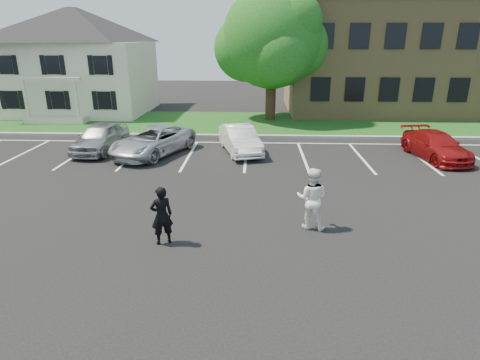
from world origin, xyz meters
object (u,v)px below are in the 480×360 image
Objects in this scene: car_silver_minivan at (153,141)px; car_red_compact at (436,146)px; house at (78,61)px; tree at (273,40)px; office_building at (433,56)px; man_black_suit at (162,216)px; man_white_shirt at (312,199)px; car_white_sedan at (240,139)px; car_silver_west at (100,137)px.

car_silver_minivan is 13.67m from car_red_compact.
house is 14.85m from tree.
office_building reaches higher than man_black_suit.
man_white_shirt reaches higher than car_silver_minivan.
car_silver_minivan is 1.14× the size of car_red_compact.
office_building is 11.72× the size of man_white_shirt.
car_silver_minivan reaches higher than car_white_sedan.
office_building is 24.95m from man_white_shirt.
man_black_suit is at bearing -101.25° from tree.
car_white_sedan is at bearing -137.19° from office_building.
man_black_suit reaches higher than car_red_compact.
tree is 4.61× the size of man_white_shirt.
tree is at bearing 61.76° from car_white_sedan.
man_black_suit is 4.42m from man_white_shirt.
man_black_suit is (10.91, -20.87, -2.98)m from house.
man_black_suit is at bearing -125.10° from office_building.
car_white_sedan is 0.94× the size of car_red_compact.
car_silver_west is 1.04× the size of car_white_sedan.
man_black_suit is 0.39× the size of car_red_compact.
man_white_shirt reaches higher than car_red_compact.
man_black_suit is at bearing -56.30° from car_silver_west.
car_silver_minivan is 4.31m from car_white_sedan.
house reaches higher than man_black_suit.
car_red_compact is (16.49, -0.63, -0.10)m from car_silver_west.
tree is 5.18× the size of man_black_suit.
car_silver_west is at bearing -63.70° from house.
house is 27.08m from office_building.
house reaches higher than car_silver_minivan.
tree is (14.53, -2.65, 1.52)m from house.
man_white_shirt is (4.27, 1.16, 0.11)m from man_black_suit.
tree is at bearing 79.36° from car_silver_minivan.
car_white_sedan is at bearing -58.63° from man_white_shirt.
man_black_suit is 10.96m from car_silver_west.
house is at bearing -88.96° from man_black_suit.
office_building is at bearing 26.75° from car_white_sedan.
office_building is 5.49× the size of car_white_sedan.
man_black_suit is at bearing -62.41° from house.
car_red_compact is at bearing -109.45° from office_building.
house is 2.38× the size of car_red_compact.
tree is at bearing -10.32° from house.
house is at bearing 148.57° from car_silver_minivan.
car_white_sedan is 9.42m from car_red_compact.
man_black_suit reaches higher than car_silver_west.
office_building is at bearing -103.62° from man_white_shirt.
car_silver_minivan is (-18.59, -13.83, -3.47)m from office_building.
tree is at bearing 48.63° from car_silver_west.
car_red_compact is at bearing -50.90° from tree.
man_black_suit is 0.42× the size of car_white_sedan.
office_building is 28.18m from man_black_suit.
car_red_compact is at bearing -116.61° from man_white_shirt.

